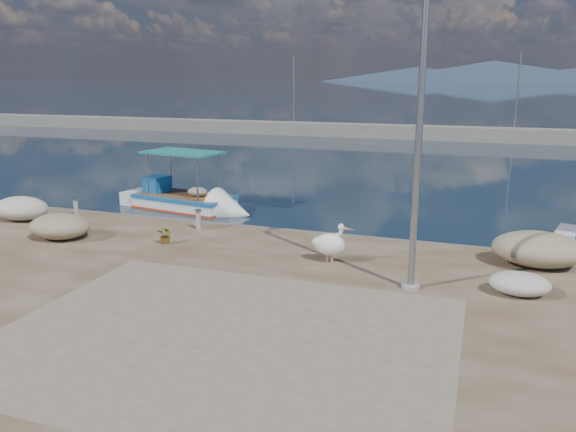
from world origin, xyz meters
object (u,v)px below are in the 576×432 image
at_px(pelican, 330,244).
at_px(bollard_near, 198,219).
at_px(boat_left, 184,203).
at_px(lamp_post, 418,154).

height_order(pelican, bollard_near, pelican).
height_order(boat_left, lamp_post, lamp_post).
relative_size(boat_left, pelican, 5.36).
bearing_deg(boat_left, bollard_near, -45.50).
bearing_deg(boat_left, pelican, -28.22).
distance_m(lamp_post, bollard_near, 8.63).
height_order(boat_left, pelican, boat_left).
height_order(boat_left, bollard_near, boat_left).
bearing_deg(lamp_post, bollard_near, 157.23).
bearing_deg(lamp_post, boat_left, 144.21).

